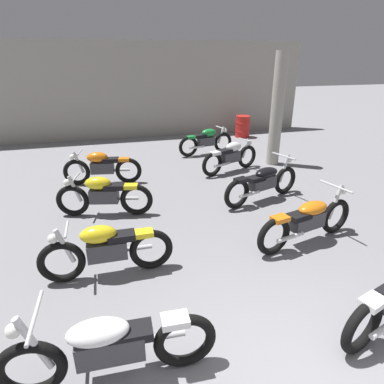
{
  "coord_description": "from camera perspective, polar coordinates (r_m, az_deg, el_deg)",
  "views": [
    {
      "loc": [
        -1.61,
        -1.49,
        3.11
      ],
      "look_at": [
        0.0,
        4.39,
        0.55
      ],
      "focal_mm": 30.84,
      "sensor_mm": 36.0,
      "label": 1
    }
  ],
  "objects": [
    {
      "name": "motorcycle_left_row_2",
      "position": [
        6.95,
        -15.04,
        -0.46
      ],
      "size": [
        1.94,
        0.63,
        0.88
      ],
      "color": "black",
      "rests_on": "ground"
    },
    {
      "name": "motorcycle_left_row_1",
      "position": [
        5.08,
        -14.59,
        -9.45
      ],
      "size": [
        1.97,
        0.48,
        0.88
      ],
      "color": "black",
      "rests_on": "ground"
    },
    {
      "name": "motorcycle_left_row_0",
      "position": [
        3.67,
        -14.13,
        -24.38
      ],
      "size": [
        2.17,
        0.68,
        0.97
      ],
      "color": "black",
      "rests_on": "ground"
    },
    {
      "name": "support_pillar",
      "position": [
        10.09,
        14.49,
        13.48
      ],
      "size": [
        0.36,
        0.36,
        3.2
      ],
      "primitive_type": "cylinder",
      "color": "#9E998E",
      "rests_on": "ground"
    },
    {
      "name": "motorcycle_right_row_2",
      "position": [
        7.58,
        12.19,
        1.74
      ],
      "size": [
        2.1,
        0.92,
        0.97
      ],
      "color": "black",
      "rests_on": "ground"
    },
    {
      "name": "oil_drum",
      "position": [
        13.61,
        8.74,
        11.14
      ],
      "size": [
        0.59,
        0.59,
        0.85
      ],
      "color": "red",
      "rests_on": "ground"
    },
    {
      "name": "motorcycle_right_row_1",
      "position": [
        6.08,
        19.41,
        -4.52
      ],
      "size": [
        2.13,
        0.82,
        0.97
      ],
      "color": "black",
      "rests_on": "ground"
    },
    {
      "name": "motorcycle_right_row_4",
      "position": [
        11.04,
        2.5,
        8.86
      ],
      "size": [
        1.96,
        0.62,
        0.88
      ],
      "color": "black",
      "rests_on": "ground"
    },
    {
      "name": "motorcycle_right_row_3",
      "position": [
        9.37,
        6.72,
        6.19
      ],
      "size": [
        1.89,
        0.79,
        0.88
      ],
      "color": "black",
      "rests_on": "ground"
    },
    {
      "name": "motorcycle_left_row_3",
      "position": [
        8.7,
        -15.32,
        4.23
      ],
      "size": [
        1.96,
        0.54,
        0.88
      ],
      "color": "black",
      "rests_on": "ground"
    },
    {
      "name": "back_wall",
      "position": [
        13.54,
        -8.81,
        16.97
      ],
      "size": [
        13.43,
        0.24,
        3.6
      ],
      "primitive_type": "cube",
      "color": "#9E998E",
      "rests_on": "ground"
    }
  ]
}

